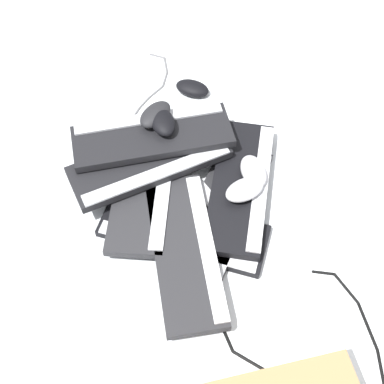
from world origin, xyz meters
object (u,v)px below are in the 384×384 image
at_px(mouse_0, 192,88).
at_px(mouse_2, 162,121).
at_px(keyboard_7, 152,136).
at_px(mouse_4, 253,171).
at_px(mouse_1, 155,114).
at_px(keyboard_6, 185,250).
at_px(keyboard_0, 183,232).
at_px(keyboard_5, 150,163).
at_px(mouse_3, 244,190).
at_px(keyboard_3, 145,185).
at_px(keyboard_2, 169,181).
at_px(keyboard_1, 223,208).
at_px(keyboard_4, 241,185).

relative_size(mouse_0, mouse_2, 1.00).
relative_size(keyboard_7, mouse_4, 3.95).
height_order(keyboard_7, mouse_1, mouse_1).
xyz_separation_m(keyboard_6, mouse_1, (-0.29, -0.25, 0.10)).
height_order(keyboard_0, keyboard_7, keyboard_7).
height_order(keyboard_6, mouse_4, mouse_4).
relative_size(keyboard_0, keyboard_5, 1.04).
bearing_deg(mouse_4, mouse_1, -133.01).
height_order(keyboard_5, mouse_3, mouse_3).
relative_size(keyboard_6, mouse_3, 4.02).
height_order(keyboard_3, keyboard_5, keyboard_5).
xyz_separation_m(keyboard_0, keyboard_6, (0.06, 0.04, 0.03)).
bearing_deg(mouse_0, keyboard_2, 101.91).
bearing_deg(mouse_0, mouse_4, 135.65).
bearing_deg(keyboard_0, mouse_4, 156.05).
xyz_separation_m(mouse_0, mouse_2, (0.26, 0.04, 0.12)).
bearing_deg(keyboard_2, keyboard_6, 39.17).
distance_m(keyboard_6, mouse_0, 0.60).
xyz_separation_m(keyboard_1, mouse_1, (-0.12, -0.27, 0.13)).
relative_size(keyboard_1, keyboard_7, 1.04).
bearing_deg(keyboard_3, keyboard_4, 117.03).
distance_m(keyboard_0, mouse_2, 0.31).
relative_size(mouse_0, mouse_3, 1.00).
relative_size(mouse_0, mouse_1, 1.00).
bearing_deg(keyboard_7, keyboard_1, 74.54).
relative_size(keyboard_5, keyboard_7, 1.02).
distance_m(keyboard_1, mouse_4, 0.13).
distance_m(keyboard_4, mouse_3, 0.05).
xyz_separation_m(keyboard_5, keyboard_6, (0.18, 0.20, -0.03)).
bearing_deg(mouse_0, keyboard_4, 130.54).
bearing_deg(keyboard_3, keyboard_7, -161.19).
height_order(keyboard_6, keyboard_7, keyboard_7).
relative_size(keyboard_2, keyboard_7, 1.06).
height_order(keyboard_2, mouse_1, mouse_1).
height_order(keyboard_4, mouse_4, mouse_4).
bearing_deg(keyboard_2, keyboard_4, 107.34).
height_order(keyboard_1, keyboard_3, keyboard_3).
xyz_separation_m(keyboard_2, mouse_3, (-0.03, 0.22, 0.07)).
distance_m(keyboard_1, keyboard_2, 0.17).
bearing_deg(mouse_1, mouse_0, 10.71).
xyz_separation_m(keyboard_2, keyboard_4, (-0.06, 0.19, 0.03)).
bearing_deg(mouse_4, keyboard_2, -107.13).
relative_size(keyboard_2, keyboard_4, 0.99).
height_order(keyboard_3, mouse_0, keyboard_3).
distance_m(keyboard_2, mouse_0, 0.37).
distance_m(keyboard_7, mouse_3, 0.30).
height_order(mouse_0, mouse_4, mouse_4).
xyz_separation_m(keyboard_0, keyboard_4, (-0.19, 0.08, 0.03)).
bearing_deg(mouse_0, keyboard_1, 122.62).
xyz_separation_m(keyboard_3, keyboard_6, (0.13, 0.19, 0.00)).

